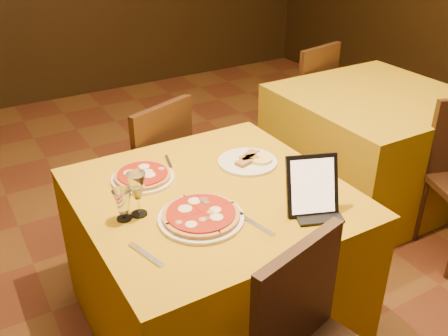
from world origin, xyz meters
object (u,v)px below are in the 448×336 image
main_table (213,260)px  pizza_far (143,177)px  wine_glass (138,194)px  side_table (370,147)px  chair_side_far (297,99)px  chair_main_far (143,171)px  water_glass (123,205)px  pizza_near (201,217)px  tablet (312,185)px

main_table → pizza_far: size_ratio=3.92×
wine_glass → side_table: bearing=15.4°
main_table → chair_side_far: 2.00m
side_table → wine_glass: (-1.84, -0.51, 0.47)m
wine_glass → pizza_far: bearing=64.7°
wine_glass → chair_main_far: bearing=68.2°
chair_main_far → pizza_far: size_ratio=3.24×
main_table → wine_glass: 0.58m
water_glass → pizza_far: bearing=54.0°
pizza_near → pizza_far: same height
chair_side_far → pizza_far: chair_side_far is taller
pizza_far → tablet: bearing=-49.9°
chair_main_far → tablet: (0.27, -1.16, 0.41)m
pizza_near → pizza_far: size_ratio=1.21×
chair_side_far → water_glass: chair_side_far is taller
tablet → wine_glass: bearing=172.7°
main_table → chair_side_far: chair_side_far is taller
side_table → water_glass: size_ratio=8.46×
pizza_far → water_glass: bearing=-126.0°
pizza_near → wine_glass: wine_glass is taller
tablet → chair_main_far: bearing=123.9°
chair_main_far → water_glass: chair_main_far is taller
side_table → water_glass: water_glass is taller
water_glass → chair_side_far: bearing=34.7°
main_table → tablet: tablet is taller
pizza_far → water_glass: (-0.18, -0.25, 0.05)m
main_table → tablet: bearing=-51.1°
main_table → chair_main_far: size_ratio=1.21×
chair_main_far → chair_side_far: (1.50, 0.48, 0.00)m
water_glass → tablet: tablet is taller
side_table → chair_main_far: chair_main_far is taller
chair_side_far → pizza_near: chair_side_far is taller
wine_glass → water_glass: 0.07m
side_table → tablet: size_ratio=4.51×
side_table → wine_glass: 1.96m
main_table → pizza_far: (-0.22, 0.24, 0.39)m
main_table → side_table: size_ratio=1.00×
chair_main_far → wine_glass: bearing=48.0°
chair_side_far → pizza_near: (-1.64, -1.47, 0.31)m
side_table → tablet: 1.57m
chair_main_far → water_glass: (-0.40, -0.84, 0.36)m
main_table → chair_main_far: (0.00, 0.83, 0.08)m
side_table → wine_glass: size_ratio=5.79×
chair_main_far → side_table: bearing=147.2°
pizza_far → chair_main_far: bearing=69.8°
chair_side_far → pizza_far: bearing=20.5°
pizza_near → water_glass: size_ratio=2.61×
wine_glass → tablet: tablet is taller
pizza_far → wine_glass: wine_glass is taller
water_glass → pizza_near: bearing=-31.7°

